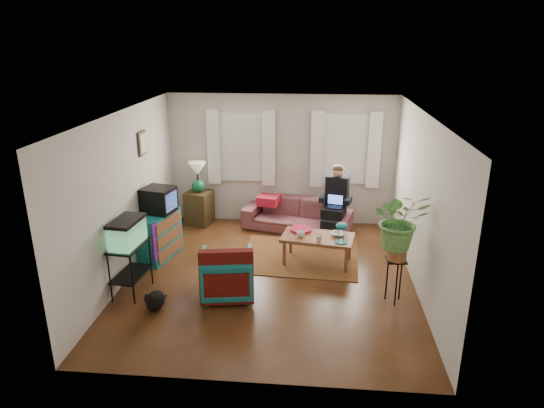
# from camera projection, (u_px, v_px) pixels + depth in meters

# --- Properties ---
(floor) EXTENTS (4.50, 5.00, 0.01)m
(floor) POSITION_uv_depth(u_px,v_px,m) (270.00, 277.00, 7.75)
(floor) COLOR #4F2B14
(floor) RESTS_ON ground
(ceiling) EXTENTS (4.50, 5.00, 0.01)m
(ceiling) POSITION_uv_depth(u_px,v_px,m) (269.00, 114.00, 6.89)
(ceiling) COLOR white
(ceiling) RESTS_ON wall_back
(wall_back) EXTENTS (4.50, 0.01, 2.60)m
(wall_back) POSITION_uv_depth(u_px,v_px,m) (282.00, 160.00, 9.67)
(wall_back) COLOR silver
(wall_back) RESTS_ON floor
(wall_front) EXTENTS (4.50, 0.01, 2.60)m
(wall_front) POSITION_uv_depth(u_px,v_px,m) (246.00, 278.00, 4.97)
(wall_front) COLOR silver
(wall_front) RESTS_ON floor
(wall_left) EXTENTS (0.01, 5.00, 2.60)m
(wall_left) POSITION_uv_depth(u_px,v_px,m) (125.00, 196.00, 7.52)
(wall_left) COLOR silver
(wall_left) RESTS_ON floor
(wall_right) EXTENTS (0.01, 5.00, 2.60)m
(wall_right) POSITION_uv_depth(u_px,v_px,m) (422.00, 205.00, 7.13)
(wall_right) COLOR silver
(wall_right) RESTS_ON floor
(window_left) EXTENTS (1.08, 0.04, 1.38)m
(window_left) POSITION_uv_depth(u_px,v_px,m) (242.00, 147.00, 9.64)
(window_left) COLOR white
(window_left) RESTS_ON wall_back
(window_right) EXTENTS (1.08, 0.04, 1.38)m
(window_right) POSITION_uv_depth(u_px,v_px,m) (345.00, 149.00, 9.46)
(window_right) COLOR white
(window_right) RESTS_ON wall_back
(curtains_left) EXTENTS (1.36, 0.06, 1.50)m
(curtains_left) POSITION_uv_depth(u_px,v_px,m) (241.00, 148.00, 9.56)
(curtains_left) COLOR white
(curtains_left) RESTS_ON wall_back
(curtains_right) EXTENTS (1.36, 0.06, 1.50)m
(curtains_right) POSITION_uv_depth(u_px,v_px,m) (345.00, 150.00, 9.39)
(curtains_right) COLOR white
(curtains_right) RESTS_ON wall_back
(picture_frame) EXTENTS (0.04, 0.32, 0.40)m
(picture_frame) POSITION_uv_depth(u_px,v_px,m) (143.00, 143.00, 8.10)
(picture_frame) COLOR #3D2616
(picture_frame) RESTS_ON wall_left
(area_rug) EXTENTS (2.09, 1.72, 0.01)m
(area_rug) POSITION_uv_depth(u_px,v_px,m) (300.00, 256.00, 8.45)
(area_rug) COLOR brown
(area_rug) RESTS_ON floor
(sofa) EXTENTS (2.23, 1.33, 0.82)m
(sofa) POSITION_uv_depth(u_px,v_px,m) (297.00, 210.00, 9.51)
(sofa) COLOR brown
(sofa) RESTS_ON floor
(seated_person) EXTENTS (0.67, 0.75, 1.25)m
(seated_person) POSITION_uv_depth(u_px,v_px,m) (335.00, 204.00, 9.20)
(seated_person) COLOR black
(seated_person) RESTS_ON sofa
(side_table) EXTENTS (0.57, 0.57, 0.68)m
(side_table) POSITION_uv_depth(u_px,v_px,m) (199.00, 208.00, 9.85)
(side_table) COLOR #3B2416
(side_table) RESTS_ON floor
(table_lamp) EXTENTS (0.42, 0.42, 0.62)m
(table_lamp) POSITION_uv_depth(u_px,v_px,m) (198.00, 178.00, 9.64)
(table_lamp) COLOR white
(table_lamp) RESTS_ON side_table
(dresser) EXTENTS (0.64, 0.98, 0.81)m
(dresser) POSITION_uv_depth(u_px,v_px,m) (158.00, 235.00, 8.32)
(dresser) COLOR #137473
(dresser) RESTS_ON floor
(crt_tv) EXTENTS (0.58, 0.55, 0.43)m
(crt_tv) POSITION_uv_depth(u_px,v_px,m) (159.00, 200.00, 8.19)
(crt_tv) COLOR black
(crt_tv) RESTS_ON dresser
(aquarium_stand) EXTENTS (0.46, 0.73, 0.78)m
(aquarium_stand) POSITION_uv_depth(u_px,v_px,m) (131.00, 269.00, 7.16)
(aquarium_stand) COLOR black
(aquarium_stand) RESTS_ON floor
(aquarium) EXTENTS (0.41, 0.67, 0.41)m
(aquarium) POSITION_uv_depth(u_px,v_px,m) (127.00, 232.00, 6.97)
(aquarium) COLOR #7FD899
(aquarium) RESTS_ON aquarium_stand
(black_cat) EXTENTS (0.31, 0.42, 0.33)m
(black_cat) POSITION_uv_depth(u_px,v_px,m) (155.00, 299.00, 6.79)
(black_cat) COLOR black
(black_cat) RESTS_ON floor
(armchair) EXTENTS (0.84, 0.80, 0.76)m
(armchair) POSITION_uv_depth(u_px,v_px,m) (227.00, 272.00, 7.10)
(armchair) COLOR #136372
(armchair) RESTS_ON floor
(serape_throw) EXTENTS (0.78, 0.30, 0.63)m
(serape_throw) POSITION_uv_depth(u_px,v_px,m) (226.00, 272.00, 6.77)
(serape_throw) COLOR #9E0A0A
(serape_throw) RESTS_ON armchair
(coffee_table) EXTENTS (1.27, 0.83, 0.49)m
(coffee_table) POSITION_uv_depth(u_px,v_px,m) (317.00, 249.00, 8.16)
(coffee_table) COLOR brown
(coffee_table) RESTS_ON floor
(cup_a) EXTENTS (0.15, 0.15, 0.11)m
(cup_a) POSITION_uv_depth(u_px,v_px,m) (301.00, 234.00, 8.03)
(cup_a) COLOR white
(cup_a) RESTS_ON coffee_table
(cup_b) EXTENTS (0.12, 0.12, 0.10)m
(cup_b) POSITION_uv_depth(u_px,v_px,m) (319.00, 238.00, 7.87)
(cup_b) COLOR beige
(cup_b) RESTS_ON coffee_table
(bowl) EXTENTS (0.27, 0.27, 0.06)m
(bowl) POSITION_uv_depth(u_px,v_px,m) (338.00, 234.00, 8.09)
(bowl) COLOR white
(bowl) RESTS_ON coffee_table
(snack_tray) EXTENTS (0.42, 0.42, 0.04)m
(snack_tray) POSITION_uv_depth(u_px,v_px,m) (301.00, 230.00, 8.30)
(snack_tray) COLOR #B21414
(snack_tray) RESTS_ON coffee_table
(birdcage) EXTENTS (0.22, 0.22, 0.34)m
(birdcage) POSITION_uv_depth(u_px,v_px,m) (341.00, 233.00, 7.78)
(birdcage) COLOR #115B6B
(birdcage) RESTS_ON coffee_table
(plant_stand) EXTENTS (0.30, 0.30, 0.67)m
(plant_stand) POSITION_uv_depth(u_px,v_px,m) (395.00, 281.00, 6.94)
(plant_stand) COLOR black
(plant_stand) RESTS_ON floor
(potted_plant) EXTENTS (0.81, 0.72, 0.85)m
(potted_plant) POSITION_uv_depth(u_px,v_px,m) (399.00, 229.00, 6.67)
(potted_plant) COLOR #599947
(potted_plant) RESTS_ON plant_stand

